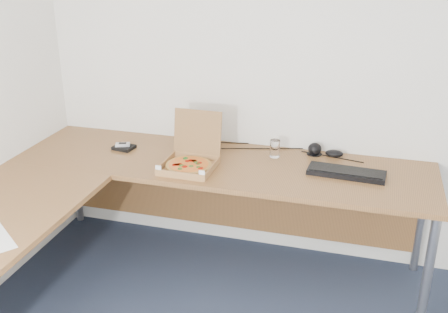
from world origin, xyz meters
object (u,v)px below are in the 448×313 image
(pizza_box, at_px, (190,162))
(drinking_glass, at_px, (275,148))
(desk, at_px, (143,190))
(wallet, at_px, (124,147))
(keyboard, at_px, (346,173))

(pizza_box, height_order, drinking_glass, pizza_box)
(desk, relative_size, wallet, 20.04)
(desk, height_order, keyboard, keyboard)
(pizza_box, xyz_separation_m, keyboard, (0.89, 0.15, -0.02))
(desk, bearing_deg, wallet, 125.65)
(pizza_box, distance_m, keyboard, 0.90)
(drinking_glass, height_order, wallet, drinking_glass)
(desk, relative_size, drinking_glass, 23.28)
(pizza_box, xyz_separation_m, drinking_glass, (0.44, 0.31, 0.02))
(drinking_glass, height_order, keyboard, drinking_glass)
(keyboard, bearing_deg, drinking_glass, 164.23)
(keyboard, bearing_deg, wallet, -177.08)
(desk, bearing_deg, drinking_glass, 44.39)
(desk, bearing_deg, keyboard, 22.69)
(wallet, bearing_deg, desk, -46.23)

